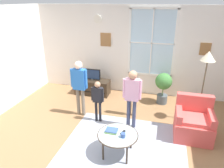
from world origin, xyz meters
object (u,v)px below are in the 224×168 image
at_px(person_black_shirt, 98,97).
at_px(floor_lamp, 207,64).
at_px(remote_near_books, 123,132).
at_px(person_green_shirt, 133,89).
at_px(person_pink_shirt, 132,93).
at_px(book_stack, 112,131).
at_px(tv_stand, 93,87).
at_px(potted_plant_by_window, 163,85).
at_px(person_blue_shirt, 79,82).
at_px(armchair, 193,123).
at_px(coffee_table, 118,136).
at_px(television, 92,74).
at_px(cup, 123,135).

distance_m(person_black_shirt, floor_lamp, 2.56).
bearing_deg(remote_near_books, person_green_shirt, 92.31).
bearing_deg(remote_near_books, person_pink_shirt, 89.64).
distance_m(book_stack, person_black_shirt, 1.15).
relative_size(tv_stand, potted_plant_by_window, 1.16).
bearing_deg(person_blue_shirt, book_stack, -45.77).
xyz_separation_m(armchair, person_green_shirt, (-1.41, 0.52, 0.40)).
bearing_deg(person_blue_shirt, tv_stand, 96.33).
xyz_separation_m(tv_stand, coffee_table, (1.39, -2.47, 0.19)).
bearing_deg(potted_plant_by_window, armchair, -63.81).
bearing_deg(person_blue_shirt, remote_near_books, -40.19).
distance_m(book_stack, floor_lamp, 2.57).
bearing_deg(book_stack, person_blue_shirt, 134.23).
distance_m(coffee_table, person_pink_shirt, 1.08).
bearing_deg(person_green_shirt, armchair, -20.19).
bearing_deg(person_pink_shirt, person_green_shirt, 96.93).
xyz_separation_m(tv_stand, person_blue_shirt, (0.14, -1.28, 0.66)).
height_order(tv_stand, floor_lamp, floor_lamp).
xyz_separation_m(tv_stand, floor_lamp, (3.01, -0.83, 1.23)).
relative_size(armchair, remote_near_books, 6.21).
distance_m(tv_stand, television, 0.42).
relative_size(television, floor_lamp, 0.30).
distance_m(person_pink_shirt, person_blue_shirt, 1.35).
xyz_separation_m(remote_near_books, person_green_shirt, (-0.06, 1.42, 0.27)).
bearing_deg(cup, person_green_shirt, 93.20).
bearing_deg(person_pink_shirt, armchair, 0.10).
bearing_deg(cup, tv_stand, 120.68).
bearing_deg(armchair, coffee_table, -145.60).
relative_size(book_stack, remote_near_books, 1.62).
height_order(book_stack, remote_near_books, book_stack).
distance_m(tv_stand, cup, 2.95).
distance_m(television, potted_plant_by_window, 2.13).
bearing_deg(remote_near_books, floor_lamp, 45.64).
xyz_separation_m(television, cup, (1.50, -2.53, -0.16)).
bearing_deg(coffee_table, television, 119.33).
bearing_deg(television, person_blue_shirt, -83.66).
relative_size(coffee_table, person_pink_shirt, 0.56).
bearing_deg(person_pink_shirt, floor_lamp, 23.55).
relative_size(cup, person_pink_shirt, 0.06).
bearing_deg(remote_near_books, person_black_shirt, 130.50).
bearing_deg(potted_plant_by_window, book_stack, -110.44).
xyz_separation_m(television, person_green_shirt, (1.41, -0.97, 0.07)).
distance_m(remote_near_books, person_blue_shirt, 1.80).
height_order(remote_near_books, person_black_shirt, person_black_shirt).
distance_m(person_blue_shirt, potted_plant_by_window, 2.34).
xyz_separation_m(coffee_table, remote_near_books, (0.08, 0.07, 0.04)).
relative_size(coffee_table, person_green_shirt, 0.67).
bearing_deg(remote_near_books, person_blue_shirt, 139.81).
height_order(armchair, person_green_shirt, person_green_shirt).
distance_m(television, person_black_shirt, 1.60).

